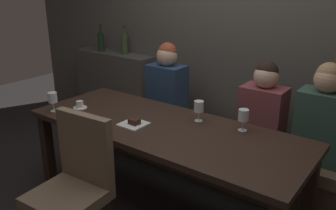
% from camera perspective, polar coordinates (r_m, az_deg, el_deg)
% --- Properties ---
extents(ground, '(9.00, 9.00, 0.00)m').
position_cam_1_polar(ground, '(3.07, -0.62, -16.14)').
color(ground, black).
extents(back_wall_tiled, '(6.00, 0.12, 3.00)m').
position_cam_1_polar(back_wall_tiled, '(3.55, 11.72, 14.51)').
color(back_wall_tiled, '#4C4944').
rests_on(back_wall_tiled, ground).
extents(back_counter, '(1.10, 0.28, 0.95)m').
position_cam_1_polar(back_counter, '(4.50, -8.35, 2.39)').
color(back_counter, '#413E3A').
rests_on(back_counter, ground).
extents(dining_table, '(2.20, 0.84, 0.74)m').
position_cam_1_polar(dining_table, '(2.74, -0.67, -5.00)').
color(dining_table, black).
rests_on(dining_table, ground).
extents(banquette_bench, '(2.50, 0.44, 0.45)m').
position_cam_1_polar(banquette_bench, '(3.45, 6.49, -7.48)').
color(banquette_bench, '#4A3C2E').
rests_on(banquette_bench, ground).
extents(chair_near_side, '(0.47, 0.47, 0.98)m').
position_cam_1_polar(chair_near_side, '(2.44, -14.69, -11.45)').
color(chair_near_side, '#302119').
rests_on(chair_near_side, ground).
extents(diner_redhead, '(0.36, 0.24, 0.78)m').
position_cam_1_polar(diner_redhead, '(3.48, -0.17, 3.35)').
color(diner_redhead, navy).
rests_on(diner_redhead, banquette_bench).
extents(diner_bearded, '(0.36, 0.24, 0.73)m').
position_cam_1_polar(diner_bearded, '(3.06, 15.07, -0.18)').
color(diner_bearded, brown).
rests_on(diner_bearded, banquette_bench).
extents(diner_far_end, '(0.36, 0.24, 0.78)m').
position_cam_1_polar(diner_far_end, '(2.92, 23.55, -1.62)').
color(diner_far_end, '#2D473D').
rests_on(diner_far_end, banquette_bench).
extents(wine_bottle_dark_red, '(0.08, 0.08, 0.33)m').
position_cam_1_polar(wine_bottle_dark_red, '(4.47, -10.70, 10.01)').
color(wine_bottle_dark_red, black).
rests_on(wine_bottle_dark_red, back_counter).
extents(wine_bottle_pale_label, '(0.08, 0.08, 0.33)m').
position_cam_1_polar(wine_bottle_pale_label, '(4.26, -6.99, 9.75)').
color(wine_bottle_pale_label, '#384728').
rests_on(wine_bottle_pale_label, back_counter).
extents(wine_glass_far_right, '(0.08, 0.08, 0.16)m').
position_cam_1_polar(wine_glass_far_right, '(2.76, 4.98, -0.31)').
color(wine_glass_far_right, silver).
rests_on(wine_glass_far_right, dining_table).
extents(wine_glass_center_back, '(0.08, 0.08, 0.16)m').
position_cam_1_polar(wine_glass_center_back, '(2.63, 12.04, -1.70)').
color(wine_glass_center_back, silver).
rests_on(wine_glass_center_back, dining_table).
extents(wine_glass_far_left, '(0.08, 0.08, 0.16)m').
position_cam_1_polar(wine_glass_far_left, '(3.10, -18.06, 1.08)').
color(wine_glass_far_left, silver).
rests_on(wine_glass_far_left, dining_table).
extents(espresso_cup, '(0.12, 0.12, 0.06)m').
position_cam_1_polar(espresso_cup, '(3.14, -13.98, -0.03)').
color(espresso_cup, white).
rests_on(espresso_cup, dining_table).
extents(dessert_plate, '(0.19, 0.19, 0.05)m').
position_cam_1_polar(dessert_plate, '(2.72, -5.52, -2.92)').
color(dessert_plate, white).
rests_on(dessert_plate, dining_table).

